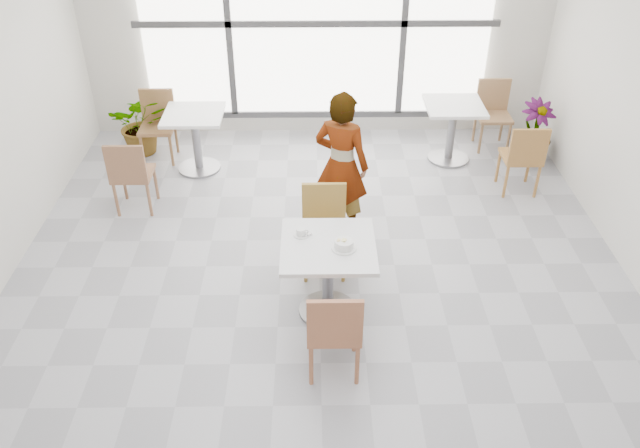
{
  "coord_description": "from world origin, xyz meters",
  "views": [
    {
      "loc": [
        -0.05,
        -4.6,
        3.92
      ],
      "look_at": [
        0.0,
        -0.3,
        1.0
      ],
      "focal_mm": 36.02,
      "sensor_mm": 36.0,
      "label": 1
    }
  ],
  "objects_px": {
    "bg_chair_left_far": "(158,120)",
    "main_table": "(328,266)",
    "bg_table_right": "(452,124)",
    "oatmeal_bowl": "(344,244)",
    "bg_chair_right_far": "(493,109)",
    "person": "(342,165)",
    "plant_left": "(142,124)",
    "plant_right": "(534,132)",
    "chair_far": "(324,223)",
    "chair_near": "(334,328)",
    "bg_chair_left_near": "(130,172)",
    "bg_table_left": "(196,133)",
    "bg_chair_right_near": "(524,155)",
    "coffee_cup": "(301,232)"
  },
  "relations": [
    {
      "from": "bg_chair_left_near",
      "to": "bg_chair_right_far",
      "type": "xyz_separation_m",
      "value": [
        4.31,
        1.59,
        0.0
      ]
    },
    {
      "from": "coffee_cup",
      "to": "bg_chair_right_near",
      "type": "relative_size",
      "value": 0.18
    },
    {
      "from": "bg_table_left",
      "to": "plant_right",
      "type": "distance_m",
      "value": 4.17
    },
    {
      "from": "oatmeal_bowl",
      "to": "bg_chair_left_far",
      "type": "height_order",
      "value": "bg_chair_left_far"
    },
    {
      "from": "person",
      "to": "bg_chair_right_near",
      "type": "height_order",
      "value": "person"
    },
    {
      "from": "bg_chair_right_far",
      "to": "plant_left",
      "type": "xyz_separation_m",
      "value": [
        -4.51,
        -0.16,
        -0.1
      ]
    },
    {
      "from": "oatmeal_bowl",
      "to": "plant_right",
      "type": "relative_size",
      "value": 0.26
    },
    {
      "from": "bg_chair_left_far",
      "to": "bg_chair_right_far",
      "type": "bearing_deg",
      "value": 3.77
    },
    {
      "from": "coffee_cup",
      "to": "plant_left",
      "type": "bearing_deg",
      "value": 124.74
    },
    {
      "from": "main_table",
      "to": "plant_right",
      "type": "bearing_deg",
      "value": 47.13
    },
    {
      "from": "bg_chair_left_far",
      "to": "plant_right",
      "type": "bearing_deg",
      "value": -2.12
    },
    {
      "from": "person",
      "to": "plant_right",
      "type": "distance_m",
      "value": 2.92
    },
    {
      "from": "bg_chair_left_near",
      "to": "chair_near",
      "type": "bearing_deg",
      "value": 130.94
    },
    {
      "from": "chair_far",
      "to": "coffee_cup",
      "type": "bearing_deg",
      "value": -110.25
    },
    {
      "from": "oatmeal_bowl",
      "to": "bg_chair_right_far",
      "type": "xyz_separation_m",
      "value": [
        2.08,
        3.35,
        -0.29
      ]
    },
    {
      "from": "chair_near",
      "to": "bg_table_left",
      "type": "height_order",
      "value": "chair_near"
    },
    {
      "from": "bg_table_right",
      "to": "plant_right",
      "type": "height_order",
      "value": "plant_right"
    },
    {
      "from": "bg_chair_right_far",
      "to": "oatmeal_bowl",
      "type": "bearing_deg",
      "value": -121.86
    },
    {
      "from": "bg_table_right",
      "to": "bg_chair_left_far",
      "type": "relative_size",
      "value": 0.86
    },
    {
      "from": "chair_far",
      "to": "bg_table_right",
      "type": "xyz_separation_m",
      "value": [
        1.63,
        2.18,
        -0.01
      ]
    },
    {
      "from": "chair_near",
      "to": "plant_right",
      "type": "xyz_separation_m",
      "value": [
        2.6,
        3.59,
        -0.1
      ]
    },
    {
      "from": "person",
      "to": "bg_table_right",
      "type": "xyz_separation_m",
      "value": [
        1.44,
        1.56,
        -0.3
      ]
    },
    {
      "from": "coffee_cup",
      "to": "bg_table_right",
      "type": "height_order",
      "value": "coffee_cup"
    },
    {
      "from": "bg_chair_right_far",
      "to": "coffee_cup",
      "type": "bearing_deg",
      "value": -127.72
    },
    {
      "from": "chair_near",
      "to": "bg_chair_right_near",
      "type": "distance_m",
      "value": 3.57
    },
    {
      "from": "main_table",
      "to": "bg_chair_right_near",
      "type": "xyz_separation_m",
      "value": [
        2.26,
        2.04,
        -0.02
      ]
    },
    {
      "from": "oatmeal_bowl",
      "to": "coffee_cup",
      "type": "distance_m",
      "value": 0.41
    },
    {
      "from": "bg_chair_left_far",
      "to": "main_table",
      "type": "bearing_deg",
      "value": -55.58
    },
    {
      "from": "oatmeal_bowl",
      "to": "bg_chair_left_far",
      "type": "relative_size",
      "value": 0.24
    },
    {
      "from": "coffee_cup",
      "to": "bg_chair_right_far",
      "type": "distance_m",
      "value": 4.0
    },
    {
      "from": "oatmeal_bowl",
      "to": "person",
      "type": "distance_m",
      "value": 1.38
    },
    {
      "from": "bg_table_left",
      "to": "bg_table_right",
      "type": "height_order",
      "value": "same"
    },
    {
      "from": "person",
      "to": "bg_table_left",
      "type": "xyz_separation_m",
      "value": [
        -1.7,
        1.34,
        -0.3
      ]
    },
    {
      "from": "main_table",
      "to": "bg_table_right",
      "type": "height_order",
      "value": "same"
    },
    {
      "from": "plant_left",
      "to": "bg_table_right",
      "type": "bearing_deg",
      "value": -3.71
    },
    {
      "from": "person",
      "to": "bg_table_right",
      "type": "bearing_deg",
      "value": -109.24
    },
    {
      "from": "bg_chair_left_near",
      "to": "bg_chair_right_far",
      "type": "relative_size",
      "value": 1.0
    },
    {
      "from": "chair_far",
      "to": "person",
      "type": "xyz_separation_m",
      "value": [
        0.19,
        0.62,
        0.28
      ]
    },
    {
      "from": "person",
      "to": "bg_chair_left_near",
      "type": "xyz_separation_m",
      "value": [
        -2.26,
        0.38,
        -0.28
      ]
    },
    {
      "from": "bg_chair_right_far",
      "to": "person",
      "type": "bearing_deg",
      "value": -136.04
    },
    {
      "from": "oatmeal_bowl",
      "to": "plant_right",
      "type": "distance_m",
      "value": 3.84
    },
    {
      "from": "bg_table_right",
      "to": "main_table",
      "type": "bearing_deg",
      "value": -119.19
    },
    {
      "from": "oatmeal_bowl",
      "to": "bg_table_left",
      "type": "distance_m",
      "value": 3.2
    },
    {
      "from": "chair_near",
      "to": "bg_chair_left_near",
      "type": "bearing_deg",
      "value": -49.06
    },
    {
      "from": "plant_left",
      "to": "bg_table_left",
      "type": "bearing_deg",
      "value": -31.57
    },
    {
      "from": "plant_left",
      "to": "main_table",
      "type": "bearing_deg",
      "value": -53.64
    },
    {
      "from": "plant_left",
      "to": "plant_right",
      "type": "distance_m",
      "value": 4.94
    },
    {
      "from": "oatmeal_bowl",
      "to": "bg_chair_left_far",
      "type": "distance_m",
      "value": 3.78
    },
    {
      "from": "bg_table_right",
      "to": "bg_chair_right_far",
      "type": "bearing_deg",
      "value": 34.54
    },
    {
      "from": "main_table",
      "to": "bg_table_left",
      "type": "bearing_deg",
      "value": 120.07
    }
  ]
}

